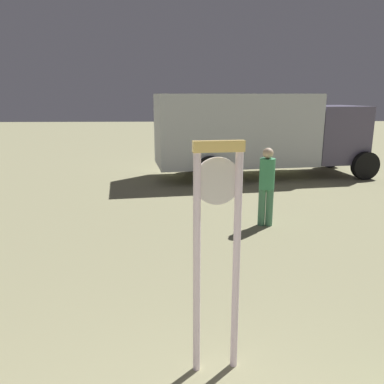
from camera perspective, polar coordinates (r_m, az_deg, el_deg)
name	(u,v)px	position (r m, az deg, el deg)	size (l,w,h in m)	color
standing_clock	(217,235)	(3.63, 3.68, -6.26)	(0.47, 0.14, 2.28)	white
person_distant	(267,183)	(8.14, 10.86, 1.32)	(0.31, 0.31, 1.64)	#4B8761
box_truck_near	(257,131)	(13.16, 9.44, 8.77)	(7.33, 3.32, 2.71)	silver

